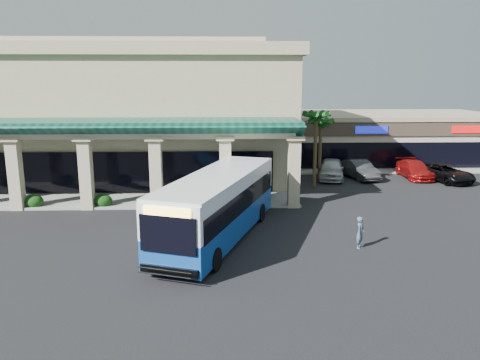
{
  "coord_description": "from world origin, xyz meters",
  "views": [
    {
      "loc": [
        1.45,
        -24.72,
        8.28
      ],
      "look_at": [
        2.41,
        3.62,
        2.2
      ],
      "focal_mm": 35.0,
      "sensor_mm": 36.0,
      "label": 1
    }
  ],
  "objects_px": {
    "pedestrian": "(360,232)",
    "car_white": "(359,169)",
    "car_silver": "(331,169)",
    "car_gray": "(445,173)",
    "transit_bus": "(219,207)",
    "car_red": "(414,169)"
  },
  "relations": [
    {
      "from": "pedestrian",
      "to": "car_white",
      "type": "xyz_separation_m",
      "value": [
        4.76,
        16.82,
        -0.02
      ]
    },
    {
      "from": "car_red",
      "to": "car_gray",
      "type": "bearing_deg",
      "value": -35.25
    },
    {
      "from": "pedestrian",
      "to": "car_silver",
      "type": "distance_m",
      "value": 16.87
    },
    {
      "from": "car_gray",
      "to": "car_white",
      "type": "bearing_deg",
      "value": 152.62
    },
    {
      "from": "car_silver",
      "to": "car_gray",
      "type": "height_order",
      "value": "car_silver"
    },
    {
      "from": "car_silver",
      "to": "transit_bus",
      "type": "bearing_deg",
      "value": -108.16
    },
    {
      "from": "car_gray",
      "to": "pedestrian",
      "type": "bearing_deg",
      "value": -142.91
    },
    {
      "from": "car_white",
      "to": "car_red",
      "type": "bearing_deg",
      "value": -12.5
    },
    {
      "from": "pedestrian",
      "to": "car_red",
      "type": "distance_m",
      "value": 19.45
    },
    {
      "from": "car_white",
      "to": "car_silver",
      "type": "bearing_deg",
      "value": 168.96
    },
    {
      "from": "car_silver",
      "to": "car_white",
      "type": "xyz_separation_m",
      "value": [
        2.43,
        0.11,
        -0.08
      ]
    },
    {
      "from": "car_silver",
      "to": "car_gray",
      "type": "bearing_deg",
      "value": 6.08
    },
    {
      "from": "car_silver",
      "to": "car_white",
      "type": "bearing_deg",
      "value": 16.51
    },
    {
      "from": "transit_bus",
      "to": "car_gray",
      "type": "bearing_deg",
      "value": 55.86
    },
    {
      "from": "pedestrian",
      "to": "car_silver",
      "type": "height_order",
      "value": "car_silver"
    },
    {
      "from": "transit_bus",
      "to": "car_red",
      "type": "xyz_separation_m",
      "value": [
        16.69,
        15.31,
        -1.01
      ]
    },
    {
      "from": "car_gray",
      "to": "car_silver",
      "type": "bearing_deg",
      "value": 156.24
    },
    {
      "from": "car_red",
      "to": "transit_bus",
      "type": "bearing_deg",
      "value": -136.36
    },
    {
      "from": "car_red",
      "to": "car_gray",
      "type": "xyz_separation_m",
      "value": [
        2.01,
        -1.48,
        -0.01
      ]
    },
    {
      "from": "transit_bus",
      "to": "pedestrian",
      "type": "bearing_deg",
      "value": 6.55
    },
    {
      "from": "pedestrian",
      "to": "car_red",
      "type": "xyz_separation_m",
      "value": [
        9.59,
        16.93,
        -0.07
      ]
    },
    {
      "from": "pedestrian",
      "to": "car_white",
      "type": "relative_size",
      "value": 0.34
    }
  ]
}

